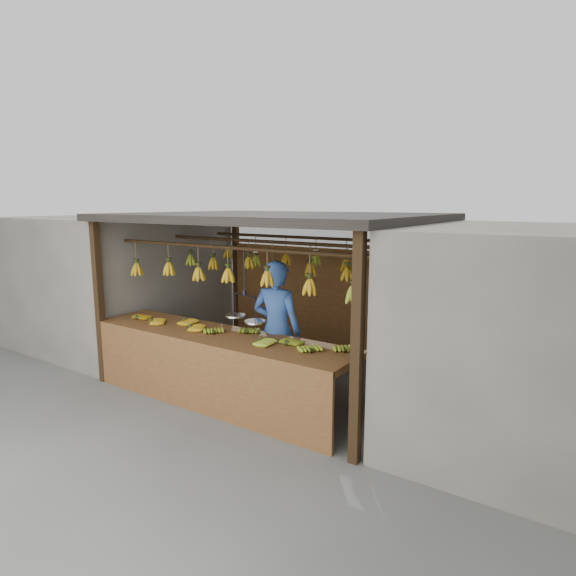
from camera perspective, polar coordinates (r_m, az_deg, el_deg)
The scene contains 9 objects.
ground at distance 7.23m, azimuth -1.35°, elevation -10.54°, with size 80.00×80.00×0.00m, color #5B5B57.
stall at distance 7.07m, azimuth 0.13°, elevation 5.40°, with size 4.30×3.30×2.40m.
neighbor_left at distance 9.43m, azimuth -19.57°, elevation 0.97°, with size 3.00×3.00×2.30m, color slate.
neighbor_right at distance 5.71m, azimuth 29.77°, elevation -5.44°, with size 3.00×3.00×2.30m, color slate.
counter at distance 6.17m, azimuth -9.01°, elevation -7.28°, with size 3.80×0.87×0.96m.
hanging_bananas at distance 6.82m, azimuth -1.36°, elevation 2.34°, with size 3.61×2.23×0.39m.
balance_scale at distance 6.00m, azimuth -5.13°, elevation -3.13°, with size 0.65×0.36×0.89m.
vendor at distance 6.25m, azimuth -1.35°, elevation -5.04°, with size 0.67×0.44×1.83m, color #3359A5.
bag_bundles at distance 7.32m, azimuth 17.47°, elevation -2.61°, with size 0.08×0.26×1.19m.
Camera 1 is at (3.91, -5.53, 2.55)m, focal length 30.00 mm.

